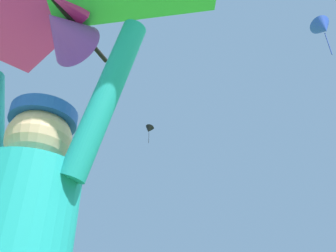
# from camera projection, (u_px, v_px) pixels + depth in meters

# --- Properties ---
(distant_kite_black_mid_right) EXTENTS (1.01, 1.00, 1.80)m
(distant_kite_black_mid_right) POSITION_uv_depth(u_px,v_px,m) (149.00, 129.00, 30.72)
(distant_kite_black_mid_right) COLOR black
(distant_kite_blue_low_right) EXTENTS (1.03, 1.07, 1.64)m
(distant_kite_blue_low_right) POSITION_uv_depth(u_px,v_px,m) (323.00, 28.00, 12.06)
(distant_kite_blue_low_right) COLOR blue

